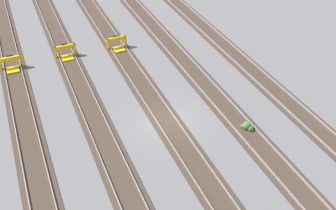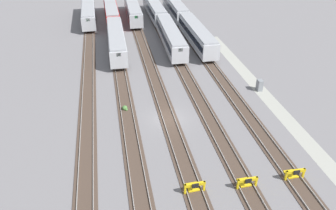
{
  "view_description": "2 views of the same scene",
  "coord_description": "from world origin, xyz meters",
  "px_view_note": "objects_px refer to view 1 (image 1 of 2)",
  "views": [
    {
      "loc": [
        20.96,
        -8.88,
        19.02
      ],
      "look_at": [
        0.34,
        0.0,
        1.8
      ],
      "focal_mm": 42.0,
      "sensor_mm": 36.0,
      "label": 1
    },
    {
      "loc": [
        -32.83,
        6.51,
        22.62
      ],
      "look_at": [
        0.34,
        0.0,
        1.8
      ],
      "focal_mm": 35.0,
      "sensor_mm": 36.0,
      "label": 2
    }
  ],
  "objects_px": {
    "bumper_stop_near_inner_track": "(66,53)",
    "bumper_stop_nearest_track": "(12,64)",
    "bumper_stop_middle_track": "(118,44)",
    "weed_clump": "(247,127)"
  },
  "relations": [
    {
      "from": "bumper_stop_near_inner_track",
      "to": "bumper_stop_nearest_track",
      "type": "bearing_deg",
      "value": -87.88
    },
    {
      "from": "bumper_stop_middle_track",
      "to": "weed_clump",
      "type": "distance_m",
      "value": 16.06
    },
    {
      "from": "bumper_stop_nearest_track",
      "to": "bumper_stop_near_inner_track",
      "type": "distance_m",
      "value": 4.93
    },
    {
      "from": "bumper_stop_middle_track",
      "to": "bumper_stop_nearest_track",
      "type": "bearing_deg",
      "value": -91.05
    },
    {
      "from": "bumper_stop_nearest_track",
      "to": "weed_clump",
      "type": "distance_m",
      "value": 21.47
    },
    {
      "from": "weed_clump",
      "to": "bumper_stop_near_inner_track",
      "type": "bearing_deg",
      "value": -147.22
    },
    {
      "from": "bumper_stop_middle_track",
      "to": "weed_clump",
      "type": "xyz_separation_m",
      "value": [
        15.22,
        5.11,
        -0.27
      ]
    },
    {
      "from": "bumper_stop_near_inner_track",
      "to": "weed_clump",
      "type": "xyz_separation_m",
      "value": [
        15.58,
        10.04,
        -0.27
      ]
    },
    {
      "from": "bumper_stop_middle_track",
      "to": "weed_clump",
      "type": "height_order",
      "value": "bumper_stop_middle_track"
    },
    {
      "from": "bumper_stop_nearest_track",
      "to": "weed_clump",
      "type": "bearing_deg",
      "value": 44.18
    }
  ]
}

